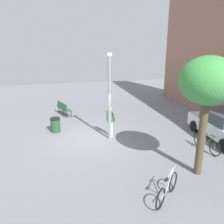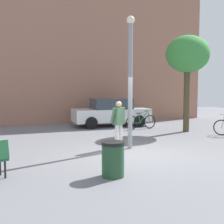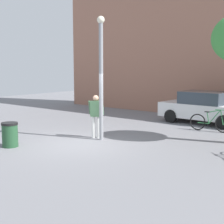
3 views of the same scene
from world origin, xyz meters
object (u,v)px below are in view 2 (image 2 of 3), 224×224
(plaza_tree, at_px, (188,56))
(trash_bin, at_px, (113,159))
(bicycle_green, at_px, (141,122))
(parked_car_white, at_px, (111,112))
(person_by_lamppost, at_px, (119,121))
(lamppost, at_px, (130,76))

(plaza_tree, height_order, trash_bin, plaza_tree)
(bicycle_green, bearing_deg, plaza_tree, -43.36)
(plaza_tree, xyz_separation_m, parked_car_white, (-2.68, 3.22, -2.90))
(person_by_lamppost, xyz_separation_m, plaza_tree, (4.60, 2.48, 2.71))
(person_by_lamppost, bearing_deg, parked_car_white, 71.47)
(lamppost, height_order, bicycle_green, lamppost)
(lamppost, relative_size, person_by_lamppost, 2.74)
(lamppost, distance_m, trash_bin, 3.94)
(plaza_tree, bearing_deg, bicycle_green, 136.64)
(bicycle_green, bearing_deg, trash_bin, -121.63)
(lamppost, distance_m, plaza_tree, 5.08)
(person_by_lamppost, relative_size, bicycle_green, 0.93)
(person_by_lamppost, height_order, parked_car_white, person_by_lamppost)
(bicycle_green, bearing_deg, parked_car_white, 121.78)
(person_by_lamppost, height_order, plaza_tree, plaza_tree)
(trash_bin, bearing_deg, plaza_tree, 42.32)
(lamppost, bearing_deg, trash_bin, -121.82)
(bicycle_green, height_order, parked_car_white, parked_car_white)
(person_by_lamppost, bearing_deg, bicycle_green, 54.00)
(lamppost, bearing_deg, plaza_tree, 31.77)
(plaza_tree, relative_size, bicycle_green, 2.56)
(lamppost, bearing_deg, parked_car_white, 75.30)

